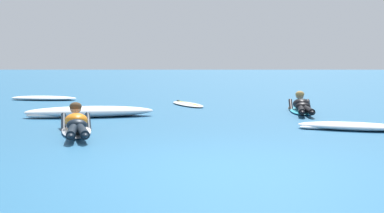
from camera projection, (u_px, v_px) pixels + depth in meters
name	position (u px, v px, depth m)	size (l,w,h in m)	color
ground_plane	(202.00, 101.00, 15.73)	(120.00, 120.00, 0.00)	#235B84
surfer_near	(76.00, 125.00, 8.73)	(0.99, 2.54, 0.53)	silver
surfer_far	(302.00, 107.00, 12.21)	(0.76, 2.56, 0.53)	#2DB2D1
drifting_surfboard	(187.00, 104.00, 14.25)	(1.21, 2.06, 0.16)	white
whitewater_front	(90.00, 112.00, 11.26)	(2.91, 1.26, 0.24)	white
whitewater_mid_left	(352.00, 126.00, 9.11)	(1.99, 1.14, 0.14)	white
whitewater_mid_right	(44.00, 98.00, 16.15)	(2.26, 1.07, 0.14)	white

